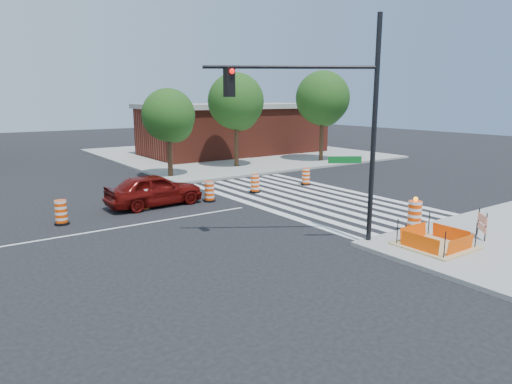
# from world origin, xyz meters

# --- Properties ---
(ground) EXTENTS (120.00, 120.00, 0.00)m
(ground) POSITION_xyz_m (0.00, 0.00, 0.00)
(ground) COLOR black
(ground) RESTS_ON ground
(sidewalk_ne) EXTENTS (22.00, 22.00, 0.15)m
(sidewalk_ne) POSITION_xyz_m (18.00, 18.00, 0.07)
(sidewalk_ne) COLOR gray
(sidewalk_ne) RESTS_ON ground
(crosswalk_east) EXTENTS (6.75, 13.50, 0.01)m
(crosswalk_east) POSITION_xyz_m (10.95, 0.00, 0.01)
(crosswalk_east) COLOR silver
(crosswalk_east) RESTS_ON ground
(lane_centerline) EXTENTS (14.00, 0.12, 0.01)m
(lane_centerline) POSITION_xyz_m (0.00, 0.00, 0.01)
(lane_centerline) COLOR silver
(lane_centerline) RESTS_ON ground
(excavation_pit) EXTENTS (2.20, 2.20, 0.90)m
(excavation_pit) POSITION_xyz_m (9.00, -9.00, 0.22)
(excavation_pit) COLOR tan
(excavation_pit) RESTS_ON ground
(brick_storefront) EXTENTS (16.50, 8.50, 4.60)m
(brick_storefront) POSITION_xyz_m (18.00, 18.00, 2.32)
(brick_storefront) COLOR maroon
(brick_storefront) RESTS_ON ground
(red_coupe) EXTENTS (4.72, 2.08, 1.58)m
(red_coupe) POSITION_xyz_m (3.77, 2.75, 0.79)
(red_coupe) COLOR #5C0A07
(red_coupe) RESTS_ON ground
(signal_pole_se) EXTENTS (4.97, 3.27, 7.70)m
(signal_pole_se) POSITION_xyz_m (6.34, -6.31, 4.73)
(signal_pole_se) COLOR black
(signal_pole_se) RESTS_ON ground
(pit_drum) EXTENTS (0.64, 0.64, 1.27)m
(pit_drum) POSITION_xyz_m (10.22, -7.24, 0.68)
(pit_drum) COLOR black
(pit_drum) RESTS_ON ground
(barricade) EXTENTS (0.62, 0.67, 1.02)m
(barricade) POSITION_xyz_m (11.22, -9.37, 0.71)
(barricade) COLOR #FF4405
(barricade) RESTS_ON ground
(tree_north_c) EXTENTS (3.43, 3.38, 5.74)m
(tree_north_c) POSITION_xyz_m (7.76, 9.55, 3.85)
(tree_north_c) COLOR #382314
(tree_north_c) RESTS_ON ground
(tree_north_d) EXTENTS (4.08, 4.08, 6.93)m
(tree_north_d) POSITION_xyz_m (13.60, 10.71, 4.65)
(tree_north_d) COLOR #382314
(tree_north_d) RESTS_ON ground
(tree_north_e) EXTENTS (4.26, 4.26, 7.24)m
(tree_north_e) POSITION_xyz_m (20.94, 9.46, 4.86)
(tree_north_e) COLOR #382314
(tree_north_e) RESTS_ON ground
(median_drum_3) EXTENTS (0.60, 0.60, 1.02)m
(median_drum_3) POSITION_xyz_m (-0.70, 1.81, 0.48)
(median_drum_3) COLOR black
(median_drum_3) RESTS_ON ground
(median_drum_4) EXTENTS (0.60, 0.60, 1.18)m
(median_drum_4) POSITION_xyz_m (3.04, 2.22, 0.49)
(median_drum_4) COLOR black
(median_drum_4) RESTS_ON ground
(median_drum_5) EXTENTS (0.60, 0.60, 1.02)m
(median_drum_5) POSITION_xyz_m (6.40, 2.04, 0.48)
(median_drum_5) COLOR black
(median_drum_5) RESTS_ON ground
(median_drum_6) EXTENTS (0.60, 0.60, 1.02)m
(median_drum_6) POSITION_xyz_m (9.53, 2.53, 0.48)
(median_drum_6) COLOR black
(median_drum_6) RESTS_ON ground
(median_drum_7) EXTENTS (0.60, 0.60, 1.02)m
(median_drum_7) POSITION_xyz_m (13.28, 2.58, 0.48)
(median_drum_7) COLOR black
(median_drum_7) RESTS_ON ground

